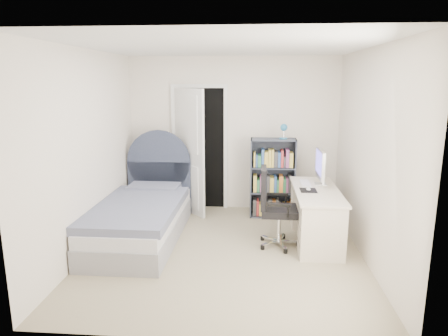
# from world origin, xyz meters

# --- Properties ---
(room_shell) EXTENTS (3.50, 3.70, 2.60)m
(room_shell) POSITION_xyz_m (0.00, 0.00, 1.25)
(room_shell) COLOR gray
(room_shell) RESTS_ON ground
(door) EXTENTS (0.92, 0.64, 2.06)m
(door) POSITION_xyz_m (-0.64, 1.58, 1.03)
(door) COLOR black
(door) RESTS_ON ground
(bed) EXTENTS (1.06, 2.22, 1.36)m
(bed) POSITION_xyz_m (-1.17, 0.40, 0.31)
(bed) COLOR gray
(bed) RESTS_ON ground
(nightstand) EXTENTS (0.37, 0.37, 0.55)m
(nightstand) POSITION_xyz_m (-1.33, 1.62, 0.36)
(nightstand) COLOR tan
(nightstand) RESTS_ON ground
(floor_lamp) EXTENTS (0.19, 0.19, 1.30)m
(floor_lamp) POSITION_xyz_m (-0.85, 1.70, 0.53)
(floor_lamp) COLOR silver
(floor_lamp) RESTS_ON ground
(bookcase) EXTENTS (0.70, 0.30, 1.48)m
(bookcase) POSITION_xyz_m (0.65, 1.39, 0.58)
(bookcase) COLOR #393F4E
(bookcase) RESTS_ON ground
(desk) EXTENTS (0.58, 1.45, 1.19)m
(desk) POSITION_xyz_m (1.19, 0.46, 0.39)
(desk) COLOR beige
(desk) RESTS_ON ground
(office_chair) EXTENTS (0.53, 0.54, 1.04)m
(office_chair) POSITION_xyz_m (0.60, 0.23, 0.57)
(office_chair) COLOR silver
(office_chair) RESTS_ON ground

